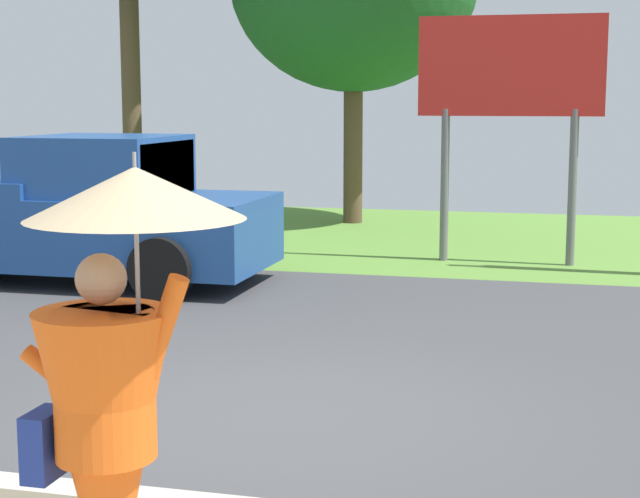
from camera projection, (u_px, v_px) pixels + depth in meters
ground_plane at (355, 331)px, 10.51m from camera, size 40.00×22.00×0.20m
monk_pedestrian at (112, 398)px, 4.35m from camera, size 1.04×0.93×2.13m
pickup_truck at (71, 214)px, 13.04m from camera, size 5.20×2.28×1.88m
roadside_billboard at (510, 84)px, 14.19m from camera, size 2.60×0.12×3.50m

